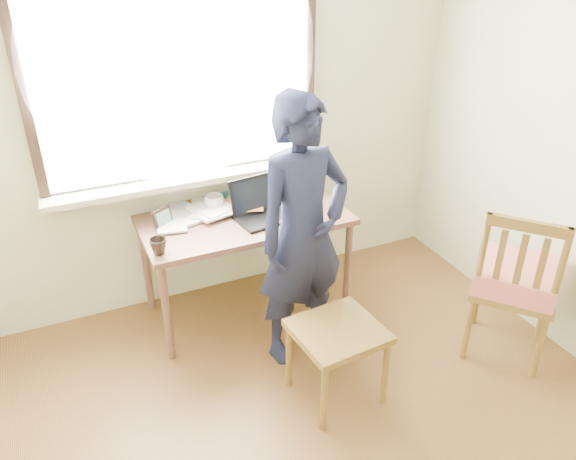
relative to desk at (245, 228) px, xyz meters
name	(u,v)px	position (x,y,z in m)	size (l,w,h in m)	color
room_shell	(352,161)	(-0.09, -1.43, 0.99)	(3.52, 4.02, 2.61)	beige
desk	(245,228)	(0.00, 0.00, 0.00)	(1.34, 0.67, 0.72)	brown
laptop	(261,208)	(0.11, -0.03, 0.13)	(0.40, 0.34, 0.25)	black
mug_white	(214,203)	(-0.14, 0.19, 0.13)	(0.13, 0.13, 0.10)	white
mug_dark	(159,246)	(-0.61, -0.22, 0.12)	(0.10, 0.10, 0.10)	black
mouse	(311,209)	(0.43, -0.10, 0.09)	(0.09, 0.06, 0.03)	black
desk_clutter	(217,205)	(-0.12, 0.19, 0.10)	(0.76, 0.54, 0.06)	white
book_a	(168,214)	(-0.45, 0.23, 0.09)	(0.19, 0.26, 0.02)	white
book_b	(294,191)	(0.46, 0.22, 0.08)	(0.17, 0.24, 0.02)	white
picture_frame	(163,218)	(-0.51, 0.10, 0.13)	(0.13, 0.08, 0.11)	black
work_chair	(337,339)	(0.16, -0.98, -0.25)	(0.49, 0.47, 0.47)	brown
side_chair	(516,279)	(1.31, -1.08, -0.11)	(0.65, 0.65, 1.02)	brown
person	(303,234)	(0.16, -0.54, 0.18)	(0.60, 0.39, 1.65)	black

